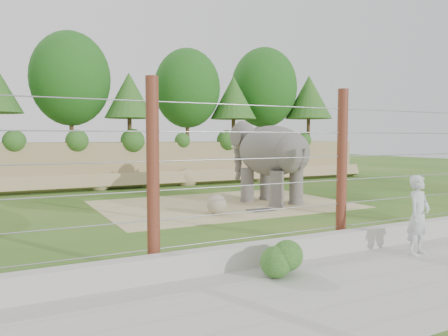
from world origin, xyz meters
name	(u,v)px	position (x,y,z in m)	size (l,w,h in m)	color
ground	(250,217)	(0.00, 0.00, 0.00)	(90.00, 90.00, 0.00)	#295C18
back_embankment	(151,118)	(0.59, 12.68, 3.97)	(30.00, 5.52, 8.77)	tan
dirt_patch	(224,204)	(0.50, 3.00, 0.01)	(10.00, 7.00, 0.02)	tan
drain_grate	(261,210)	(1.02, 0.94, 0.04)	(1.00, 0.60, 0.03)	#262628
elephant	(271,163)	(2.47, 2.41, 1.72)	(1.82, 4.24, 3.44)	#615B56
stone_ball	(217,204)	(-0.85, 0.95, 0.38)	(0.72, 0.72, 0.72)	gray
retaining_wall	(355,240)	(0.00, -5.00, 0.25)	(26.00, 0.35, 0.50)	#ABA99F
walkway	(425,272)	(0.00, -7.00, 0.01)	(26.00, 4.00, 0.01)	#ABA99F
barrier_fence	(342,168)	(0.00, -4.50, 2.00)	(20.26, 0.26, 4.00)	#542518
walkway_shrub	(281,257)	(-2.77, -5.80, 0.38)	(0.73, 0.73, 0.73)	#1D551B
zookeeper	(419,215)	(1.00, -6.02, 0.95)	(0.69, 0.45, 1.88)	silver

